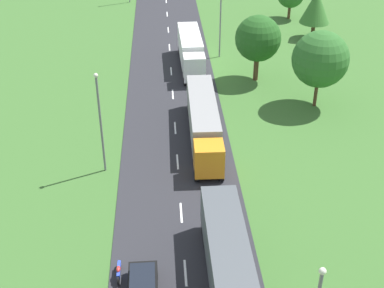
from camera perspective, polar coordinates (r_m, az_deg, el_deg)
road at (r=41.04m, az=-1.23°, el=-6.86°), size 10.00×140.00×0.06m
lane_marking_centre at (r=37.94m, az=-0.96°, el=-10.57°), size 0.16×121.20×0.01m
truck_lead at (r=33.22m, az=4.09°, el=-13.29°), size 2.56×13.59×3.56m
truck_second at (r=48.60m, az=1.26°, el=2.61°), size 2.62×14.35×3.46m
truck_third at (r=64.31m, az=-0.14°, el=10.16°), size 2.69×11.60×3.78m
car_second at (r=33.94m, az=-5.36°, el=-15.19°), size 1.93×4.46×1.50m
motorcycle_courier at (r=35.54m, az=-7.93°, el=-13.42°), size 0.28×1.94×0.91m
lamppost_second at (r=43.28m, az=-9.91°, el=2.68°), size 0.36×0.36×9.01m
lamppost_third at (r=66.79m, az=3.08°, el=12.98°), size 0.36×0.36×7.94m
tree_oak at (r=75.04m, az=13.27°, el=14.29°), size 4.07×4.07×6.72m
tree_maple at (r=55.11m, az=13.74°, el=8.91°), size 5.77×5.77×8.10m
tree_pine at (r=60.25m, az=7.16°, el=11.26°), size 5.17×5.17×7.59m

